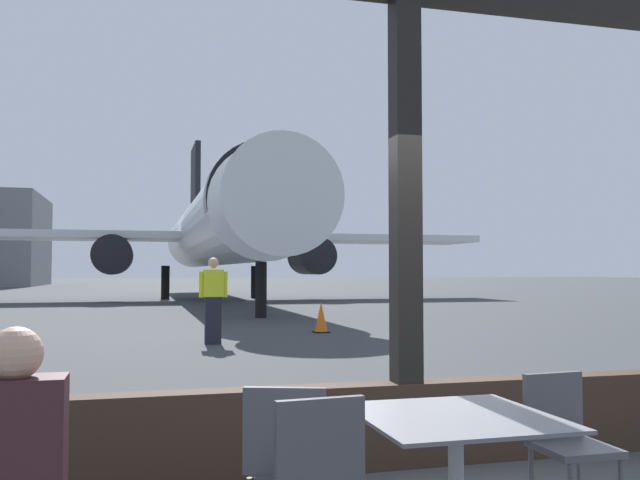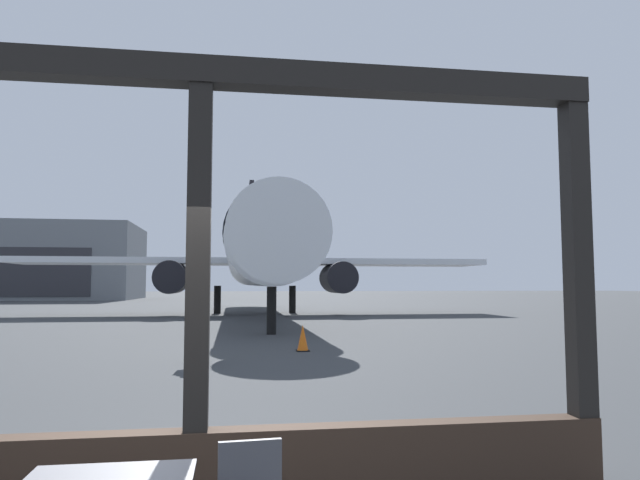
{
  "view_description": "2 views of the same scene",
  "coord_description": "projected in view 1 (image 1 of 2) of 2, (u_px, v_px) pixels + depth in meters",
  "views": [
    {
      "loc": [
        -1.97,
        -4.86,
        1.46
      ],
      "look_at": [
        3.22,
        14.74,
        2.4
      ],
      "focal_mm": 38.1,
      "sensor_mm": 36.0,
      "label": 1
    },
    {
      "loc": [
        0.3,
        -4.99,
        1.84
      ],
      "look_at": [
        3.81,
        18.13,
        3.66
      ],
      "focal_mm": 32.06,
      "sensor_mm": 36.0,
      "label": 2
    }
  ],
  "objects": [
    {
      "name": "ground_crew_worker",
      "position": [
        213.0,
        299.0,
        13.67
      ],
      "size": [
        0.57,
        0.22,
        1.74
      ],
      "color": "black",
      "rests_on": "ground"
    },
    {
      "name": "cafe_chair_window_right",
      "position": [
        313.0,
        480.0,
        2.98
      ],
      "size": [
        0.42,
        0.42,
        0.92
      ],
      "color": "#4C4C51",
      "rests_on": "ground"
    },
    {
      "name": "cafe_chair_window_left",
      "position": [
        565.0,
        434.0,
        3.92
      ],
      "size": [
        0.42,
        0.42,
        0.86
      ],
      "color": "#4C4C51",
      "rests_on": "ground"
    },
    {
      "name": "cafe_chair_aisle_left",
      "position": [
        287.0,
        457.0,
        3.35
      ],
      "size": [
        0.48,
        0.48,
        0.91
      ],
      "color": "#4C4C51",
      "rests_on": "ground"
    },
    {
      "name": "seated_passenger",
      "position": [
        16.0,
        464.0,
        2.8
      ],
      "size": [
        0.4,
        0.47,
        1.24
      ],
      "color": "black",
      "rests_on": "ground"
    },
    {
      "name": "window_frame",
      "position": [
        406.0,
        283.0,
        5.19
      ],
      "size": [
        7.28,
        0.24,
        3.82
      ],
      "color": "#38281E",
      "rests_on": "ground"
    },
    {
      "name": "airplane",
      "position": [
        217.0,
        230.0,
        33.88
      ],
      "size": [
        28.76,
        32.89,
        10.34
      ],
      "color": "silver",
      "rests_on": "ground"
    },
    {
      "name": "dining_table",
      "position": [
        456.0,
        464.0,
        3.45
      ],
      "size": [
        0.96,
        0.96,
        0.73
      ],
      "color": "slate",
      "rests_on": "ground"
    },
    {
      "name": "traffic_cone",
      "position": [
        321.0,
        318.0,
        16.2
      ],
      "size": [
        0.36,
        0.36,
        0.74
      ],
      "color": "orange",
      "rests_on": "ground"
    },
    {
      "name": "ground_plane",
      "position": [
        172.0,
        294.0,
        43.75
      ],
      "size": [
        220.0,
        220.0,
        0.0
      ],
      "primitive_type": "plane",
      "color": "#383A3D"
    }
  ]
}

